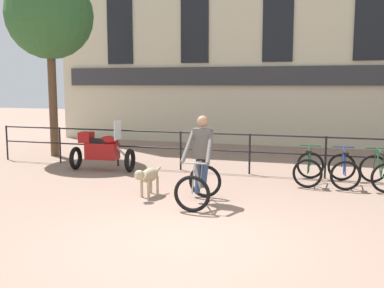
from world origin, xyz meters
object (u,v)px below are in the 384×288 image
at_px(dog, 148,176).
at_px(parked_motorcycle, 102,150).
at_px(cyclist_with_bike, 201,164).
at_px(parked_bicycle_near_lamp, 309,168).
at_px(parked_bicycle_mid_left, 344,170).
at_px(parked_bicycle_mid_right, 380,172).

relative_size(dog, parked_motorcycle, 0.59).
height_order(cyclist_with_bike, parked_motorcycle, cyclist_with_bike).
xyz_separation_m(dog, parked_bicycle_near_lamp, (3.12, 2.27, -0.07)).
distance_m(parked_bicycle_near_lamp, parked_bicycle_mid_left, 0.77).
bearing_deg(dog, parked_bicycle_mid_left, 37.48).
height_order(dog, parked_bicycle_near_lamp, parked_bicycle_near_lamp).
distance_m(dog, parked_bicycle_mid_right, 5.18).
distance_m(dog, parked_bicycle_near_lamp, 3.86).
distance_m(dog, parked_motorcycle, 3.17).
relative_size(parked_bicycle_near_lamp, parked_bicycle_mid_right, 0.93).
distance_m(parked_motorcycle, parked_bicycle_mid_right, 6.92).
bearing_deg(dog, parked_bicycle_mid_right, 33.19).
xyz_separation_m(dog, parked_bicycle_mid_left, (3.89, 2.27, -0.07)).
bearing_deg(parked_motorcycle, dog, -138.91).
bearing_deg(parked_bicycle_mid_right, parked_motorcycle, -9.42).
xyz_separation_m(cyclist_with_bike, parked_motorcycle, (-3.44, 2.36, -0.20)).
xyz_separation_m(cyclist_with_bike, parked_bicycle_near_lamp, (1.94, 2.42, -0.41)).
height_order(dog, parked_bicycle_mid_right, parked_bicycle_mid_right).
xyz_separation_m(dog, parked_bicycle_mid_right, (4.65, 2.27, -0.07)).
bearing_deg(cyclist_with_bike, parked_bicycle_mid_left, 38.56).
relative_size(dog, parked_bicycle_mid_right, 0.84).
relative_size(cyclist_with_bike, parked_bicycle_mid_right, 1.41).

